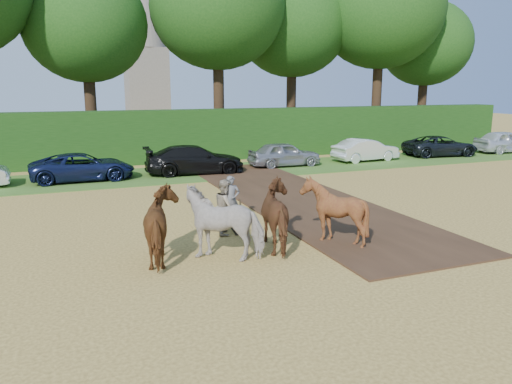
% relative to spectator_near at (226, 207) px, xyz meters
% --- Properties ---
extents(ground, '(120.00, 120.00, 0.00)m').
position_rel_spectator_near_xyz_m(ground, '(2.56, -3.35, -0.83)').
color(ground, gold).
rests_on(ground, ground).
extents(earth_strip, '(4.50, 17.00, 0.05)m').
position_rel_spectator_near_xyz_m(earth_strip, '(4.06, 3.65, -0.80)').
color(earth_strip, '#472D1C').
rests_on(earth_strip, ground).
extents(grass_verge, '(50.00, 5.00, 0.03)m').
position_rel_spectator_near_xyz_m(grass_verge, '(2.56, 10.65, -0.81)').
color(grass_verge, '#38601E').
rests_on(grass_verge, ground).
extents(hedgerow, '(46.00, 1.60, 3.00)m').
position_rel_spectator_near_xyz_m(hedgerow, '(2.56, 15.15, 0.67)').
color(hedgerow, '#14380F').
rests_on(hedgerow, ground).
extents(spectator_near, '(0.83, 0.95, 1.66)m').
position_rel_spectator_near_xyz_m(spectator_near, '(0.00, 0.00, 0.00)').
color(spectator_near, '#BDB495').
rests_on(spectator_near, ground).
extents(plough_team, '(6.23, 4.34, 1.84)m').
position_rel_spectator_near_xyz_m(plough_team, '(0.19, -1.78, 0.09)').
color(plough_team, brown).
rests_on(plough_team, ground).
extents(parked_cars, '(41.23, 3.10, 1.49)m').
position_rel_spectator_near_xyz_m(parked_cars, '(5.33, 10.74, -0.14)').
color(parked_cars, silver).
rests_on(parked_cars, ground).
extents(treeline, '(48.70, 10.60, 14.21)m').
position_rel_spectator_near_xyz_m(treeline, '(0.87, 18.33, 8.14)').
color(treeline, '#382616').
rests_on(treeline, ground).
extents(church, '(5.20, 5.20, 27.00)m').
position_rel_spectator_near_xyz_m(church, '(6.56, 51.65, 12.90)').
color(church, slate).
rests_on(church, ground).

